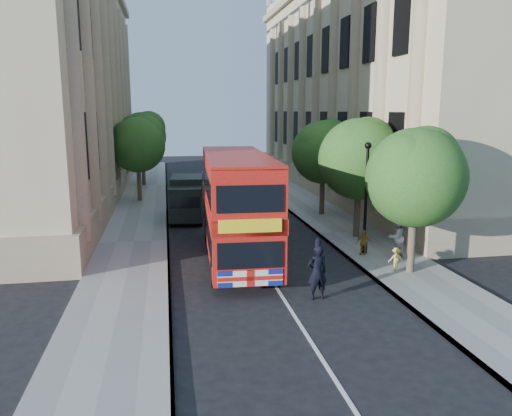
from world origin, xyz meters
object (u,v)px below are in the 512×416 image
lamp_post (366,202)px  double_decker_bus (237,203)px  box_van (187,200)px  police_constable (317,272)px  woman_pedestrian (396,237)px

lamp_post → double_decker_bus: 5.97m
lamp_post → box_van: (-7.83, 9.11, -1.21)m
police_constable → woman_pedestrian: bearing=-146.5°
double_decker_bus → box_van: bearing=104.9°
double_decker_bus → police_constable: size_ratio=5.12×
police_constable → woman_pedestrian: (4.98, 4.11, 0.04)m
double_decker_bus → woman_pedestrian: (7.09, -1.32, -1.55)m
police_constable → lamp_post: bearing=-133.6°
box_van → woman_pedestrian: 13.44m
box_van → woman_pedestrian: size_ratio=2.59×
lamp_post → double_decker_bus: lamp_post is taller
box_van → woman_pedestrian: bearing=-43.1°
box_van → lamp_post: bearing=-44.3°
lamp_post → police_constable: (-3.83, -5.00, -1.51)m
police_constable → box_van: bearing=-80.3°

